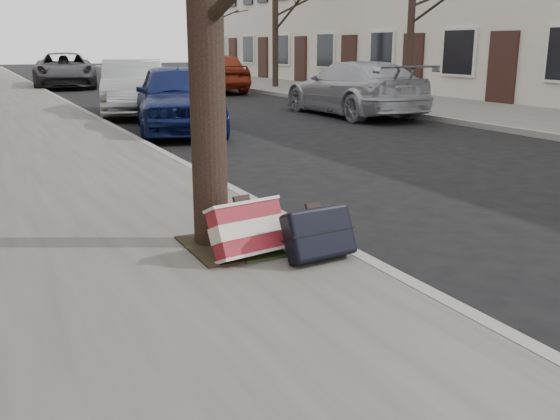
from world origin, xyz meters
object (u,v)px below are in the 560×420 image
car_near_mid (133,87)px  car_near_front (178,97)px  suitcase_red (248,230)px  suitcase_navy (319,233)px

car_near_mid → car_near_front: bearing=-75.8°
car_near_front → car_near_mid: (-0.03, 3.63, -0.01)m
suitcase_red → car_near_front: (2.00, 8.08, 0.35)m
suitcase_navy → suitcase_red: bearing=142.4°
suitcase_red → car_near_mid: bearing=70.7°
suitcase_navy → car_near_front: bearing=74.8°
suitcase_navy → car_near_mid: size_ratio=0.13×
suitcase_red → car_near_front: size_ratio=0.14×
suitcase_red → suitcase_navy: 0.54m
suitcase_navy → car_near_mid: 12.11m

